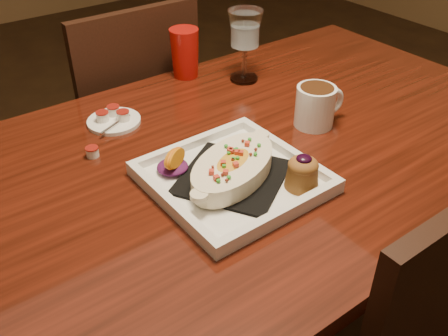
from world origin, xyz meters
TOP-DOWN VIEW (x-y plane):
  - table at (0.00, 0.00)m, footprint 1.50×0.90m
  - chair_far at (-0.00, 0.63)m, footprint 0.42×0.42m
  - plate at (-0.11, -0.10)m, footprint 0.32×0.32m
  - coffee_mug at (0.19, -0.02)m, footprint 0.13×0.09m
  - goblet at (0.21, 0.28)m, footprint 0.09×0.09m
  - saucer at (-0.20, 0.28)m, footprint 0.13×0.13m
  - creamer_loose at (-0.30, 0.17)m, footprint 0.03×0.03m
  - red_tumbler at (0.09, 0.40)m, footprint 0.08×0.08m

SIDE VIEW (x-z plane):
  - chair_far at x=0.00m, z-range 0.04..0.97m
  - table at x=0.00m, z-range 0.28..1.03m
  - saucer at x=-0.20m, z-range 0.72..0.80m
  - creamer_loose at x=-0.30m, z-range 0.75..0.77m
  - plate at x=-0.11m, z-range 0.74..0.82m
  - coffee_mug at x=0.19m, z-range 0.75..0.85m
  - red_tumbler at x=0.09m, z-range 0.75..0.89m
  - goblet at x=0.21m, z-range 0.79..0.99m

